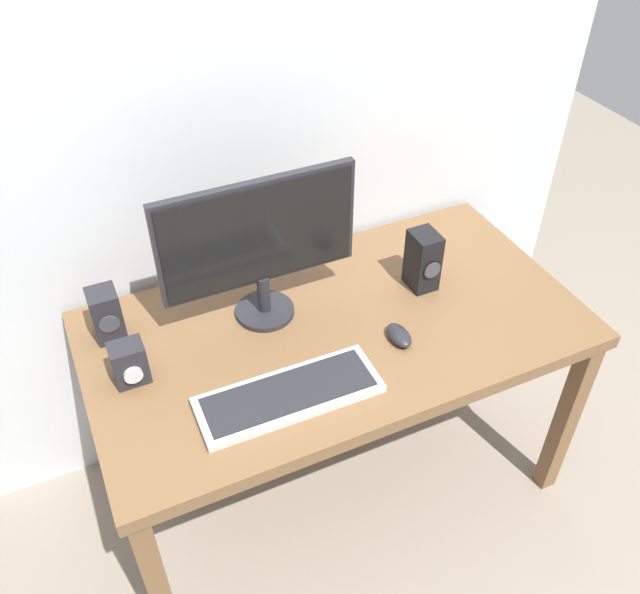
{
  "coord_description": "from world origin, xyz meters",
  "views": [
    {
      "loc": [
        -0.63,
        -1.26,
        2.04
      ],
      "look_at": [
        -0.05,
        0.0,
        0.85
      ],
      "focal_mm": 37.89,
      "sensor_mm": 36.0,
      "label": 1
    }
  ],
  "objects_px": {
    "speaker_right": "(423,260)",
    "speaker_left": "(106,314)",
    "desk": "(335,343)",
    "keyboard_primary": "(289,395)",
    "audio_controller": "(129,363)",
    "mouse": "(399,335)",
    "monitor": "(259,242)"
  },
  "relations": [
    {
      "from": "keyboard_primary",
      "to": "speaker_right",
      "type": "relative_size",
      "value": 2.54
    },
    {
      "from": "keyboard_primary",
      "to": "mouse",
      "type": "relative_size",
      "value": 4.75
    },
    {
      "from": "audio_controller",
      "to": "monitor",
      "type": "bearing_deg",
      "value": 14.68
    },
    {
      "from": "speaker_left",
      "to": "desk",
      "type": "bearing_deg",
      "value": -20.81
    },
    {
      "from": "monitor",
      "to": "keyboard_primary",
      "type": "bearing_deg",
      "value": -100.38
    },
    {
      "from": "desk",
      "to": "audio_controller",
      "type": "bearing_deg",
      "value": 176.84
    },
    {
      "from": "desk",
      "to": "speaker_left",
      "type": "height_order",
      "value": "speaker_left"
    },
    {
      "from": "monitor",
      "to": "keyboard_primary",
      "type": "xyz_separation_m",
      "value": [
        -0.06,
        -0.34,
        -0.24
      ]
    },
    {
      "from": "mouse",
      "to": "speaker_left",
      "type": "xyz_separation_m",
      "value": [
        -0.72,
        0.35,
        0.06
      ]
    },
    {
      "from": "keyboard_primary",
      "to": "speaker_right",
      "type": "distance_m",
      "value": 0.6
    },
    {
      "from": "desk",
      "to": "keyboard_primary",
      "type": "distance_m",
      "value": 0.31
    },
    {
      "from": "speaker_left",
      "to": "audio_controller",
      "type": "relative_size",
      "value": 1.29
    },
    {
      "from": "keyboard_primary",
      "to": "speaker_left",
      "type": "bearing_deg",
      "value": 130.58
    },
    {
      "from": "keyboard_primary",
      "to": "monitor",
      "type": "bearing_deg",
      "value": 79.62
    },
    {
      "from": "desk",
      "to": "speaker_right",
      "type": "relative_size",
      "value": 7.56
    },
    {
      "from": "speaker_right",
      "to": "audio_controller",
      "type": "xyz_separation_m",
      "value": [
        -0.88,
        -0.02,
        -0.03
      ]
    },
    {
      "from": "keyboard_primary",
      "to": "speaker_left",
      "type": "distance_m",
      "value": 0.56
    },
    {
      "from": "keyboard_primary",
      "to": "audio_controller",
      "type": "distance_m",
      "value": 0.42
    },
    {
      "from": "speaker_right",
      "to": "speaker_left",
      "type": "bearing_deg",
      "value": 169.26
    },
    {
      "from": "speaker_left",
      "to": "audio_controller",
      "type": "xyz_separation_m",
      "value": [
        0.02,
        -0.19,
        -0.02
      ]
    },
    {
      "from": "desk",
      "to": "speaker_left",
      "type": "distance_m",
      "value": 0.65
    },
    {
      "from": "speaker_right",
      "to": "audio_controller",
      "type": "bearing_deg",
      "value": -178.59
    },
    {
      "from": "desk",
      "to": "audio_controller",
      "type": "height_order",
      "value": "audio_controller"
    },
    {
      "from": "speaker_left",
      "to": "speaker_right",
      "type": "bearing_deg",
      "value": -10.74
    },
    {
      "from": "speaker_left",
      "to": "monitor",
      "type": "bearing_deg",
      "value": -11.49
    },
    {
      "from": "keyboard_primary",
      "to": "audio_controller",
      "type": "relative_size",
      "value": 3.98
    },
    {
      "from": "desk",
      "to": "monitor",
      "type": "height_order",
      "value": "monitor"
    },
    {
      "from": "mouse",
      "to": "desk",
      "type": "bearing_deg",
      "value": 136.89
    },
    {
      "from": "keyboard_primary",
      "to": "audio_controller",
      "type": "bearing_deg",
      "value": 146.3
    },
    {
      "from": "desk",
      "to": "monitor",
      "type": "relative_size",
      "value": 2.53
    },
    {
      "from": "monitor",
      "to": "audio_controller",
      "type": "bearing_deg",
      "value": -165.32
    },
    {
      "from": "speaker_right",
      "to": "monitor",
      "type": "bearing_deg",
      "value": 169.93
    }
  ]
}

